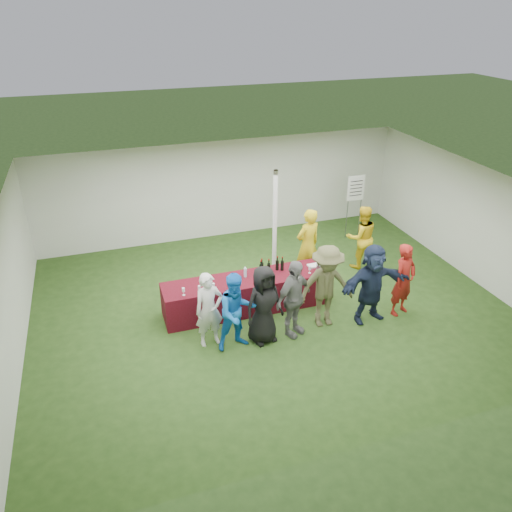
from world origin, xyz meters
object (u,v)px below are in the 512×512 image
object	(u,v)px
staff_back	(361,237)
staff_pourer	(308,245)
customer_2	(264,305)
customer_6	(404,280)
customer_1	(237,312)
customer_4	(326,287)
dump_bucket	(321,268)
customer_3	(294,299)
wine_list_sign	(355,193)
customer_0	(209,310)
customer_5	(372,284)
serving_table	(247,293)

from	to	relation	value
staff_back	staff_pourer	bearing A→B (deg)	11.19
customer_2	customer_6	bearing A→B (deg)	-12.83
customer_1	customer_4	distance (m)	1.91
dump_bucket	customer_3	size ratio (longest dim) A/B	0.14
wine_list_sign	staff_back	world-z (taller)	wine_list_sign
customer_4	customer_6	xyz separation A→B (m)	(1.73, -0.12, -0.09)
wine_list_sign	customer_1	xyz separation A→B (m)	(-4.47, -3.77, -0.52)
wine_list_sign	customer_0	world-z (taller)	wine_list_sign
wine_list_sign	customer_5	bearing A→B (deg)	-113.14
dump_bucket	staff_pourer	bearing A→B (deg)	83.58
staff_back	customer_1	distance (m)	4.38
customer_1	customer_2	distance (m)	0.55
wine_list_sign	staff_pourer	world-z (taller)	wine_list_sign
staff_back	customer_5	bearing A→B (deg)	70.99
serving_table	customer_4	world-z (taller)	customer_4
staff_back	customer_4	distance (m)	2.77
customer_4	customer_0	bearing A→B (deg)	-179.77
dump_bucket	customer_0	bearing A→B (deg)	-164.87
staff_back	customer_4	world-z (taller)	customer_4
staff_pourer	serving_table	bearing A→B (deg)	8.52
customer_0	customer_1	bearing A→B (deg)	-36.56
customer_0	customer_5	world-z (taller)	customer_5
customer_1	dump_bucket	bearing A→B (deg)	17.76
dump_bucket	customer_6	distance (m)	1.73
customer_0	customer_1	world-z (taller)	customer_1
customer_4	customer_5	world-z (taller)	customer_4
dump_bucket	wine_list_sign	distance (m)	3.63
customer_5	customer_6	distance (m)	0.77
wine_list_sign	customer_2	bearing A→B (deg)	-136.46
customer_3	customer_4	bearing A→B (deg)	-20.61
staff_pourer	customer_1	bearing A→B (deg)	24.87
wine_list_sign	customer_4	bearing A→B (deg)	-125.33
customer_0	customer_6	xyz separation A→B (m)	(4.10, -0.23, 0.04)
staff_pourer	customer_2	size ratio (longest dim) A/B	1.11
dump_bucket	customer_4	distance (m)	0.88
wine_list_sign	dump_bucket	bearing A→B (deg)	-129.27
serving_table	customer_6	world-z (taller)	customer_6
wine_list_sign	customer_2	world-z (taller)	wine_list_sign
serving_table	dump_bucket	bearing A→B (deg)	-7.76
customer_3	customer_5	bearing A→B (deg)	-29.42
wine_list_sign	customer_5	world-z (taller)	wine_list_sign
customer_6	customer_5	bearing A→B (deg)	160.14
serving_table	staff_back	bearing A→B (deg)	16.46
staff_pourer	staff_back	xyz separation A→B (m)	(1.51, 0.17, -0.09)
dump_bucket	customer_4	size ratio (longest dim) A/B	0.13
customer_3	customer_2	bearing A→B (deg)	152.12
staff_back	customer_6	distance (m)	2.14
wine_list_sign	customer_4	distance (m)	4.45
staff_pourer	customer_5	world-z (taller)	staff_pourer
customer_5	customer_6	world-z (taller)	customer_5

